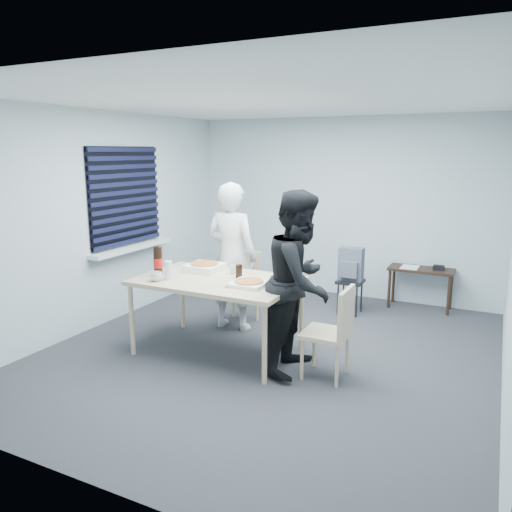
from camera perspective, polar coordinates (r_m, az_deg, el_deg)
The scene contains 19 objects.
room at distance 6.62m, azimuth -14.46°, elevation 5.67°, with size 5.00×5.00×5.00m.
dining_table at distance 5.25m, azimuth -4.45°, elevation -3.23°, with size 1.66×1.05×0.81m.
chair_far at distance 6.27m, azimuth -1.60°, elevation -2.93°, with size 0.42×0.42×0.89m.
chair_right at distance 4.75m, azimuth 8.98°, elevation -8.00°, with size 0.42×0.42×0.89m.
person_white at distance 5.94m, azimuth -2.77°, elevation -0.07°, with size 0.65×0.42×1.77m, color silver.
person_black at distance 4.81m, azimuth 5.03°, elevation -2.99°, with size 0.86×0.47×1.77m, color black.
side_table at distance 7.12m, azimuth 18.33°, elevation -1.97°, with size 0.85×0.38×0.57m.
stool at distance 6.70m, azimuth 10.71°, elevation -3.63°, with size 0.33×0.33×0.46m.
backpack at distance 6.61m, azimuth 10.78°, elevation -0.97°, with size 0.31×0.23×0.43m.
pizza_box_a at distance 5.58m, azimuth -5.91°, elevation -1.26°, with size 0.37×0.37×0.09m.
pizza_box_b at distance 4.96m, azimuth -0.82°, elevation -3.13°, with size 0.35×0.35×0.05m.
mug_a at distance 5.22m, azimuth -11.32°, elevation -2.31°, with size 0.12×0.12×0.10m, color silver.
mug_b at distance 5.43m, azimuth -2.62°, elevation -1.56°, with size 0.10×0.10×0.09m, color silver.
cola_glass at distance 5.19m, azimuth -1.96°, elevation -1.82°, with size 0.07×0.07×0.15m, color black.
soda_bottle at distance 5.44m, azimuth -11.13°, elevation -0.64°, with size 0.10×0.10×0.31m.
plastic_cups at distance 5.25m, azimuth -9.99°, elevation -1.62°, with size 0.08×0.08×0.20m, color silver.
rubber_band at distance 4.90m, azimuth -3.36°, elevation -3.59°, with size 0.05×0.05×0.00m, color red.
papers at distance 7.10m, azimuth 17.16°, elevation -1.23°, with size 0.22×0.30×0.01m, color white.
black_box at distance 7.07m, azimuth 20.16°, elevation -1.26°, with size 0.14×0.10×0.06m, color black.
Camera 1 is at (2.10, -4.59, 2.12)m, focal length 35.00 mm.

